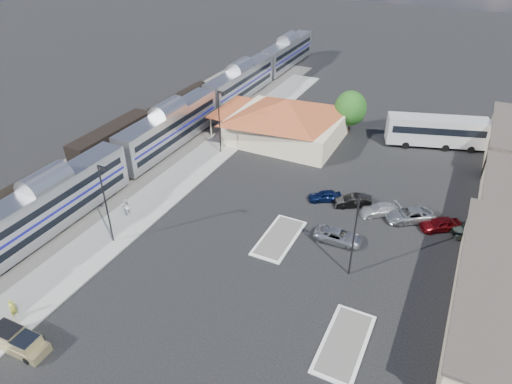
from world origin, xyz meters
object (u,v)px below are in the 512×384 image
at_px(station_depot, 287,120).
at_px(pickup_truck, 19,342).
at_px(coach_bus, 437,130).
at_px(suv, 338,236).

xyz_separation_m(station_depot, pickup_truck, (-3.94, -43.53, -2.34)).
bearing_deg(pickup_truck, station_depot, -6.70).
xyz_separation_m(station_depot, coach_bus, (19.80, 7.24, -0.63)).
bearing_deg(pickup_truck, suv, -38.87).
distance_m(pickup_truck, suv, 29.83).
bearing_deg(suv, station_depot, 33.96).
relative_size(pickup_truck, coach_bus, 0.35).
height_order(station_depot, suv, station_depot).
relative_size(station_depot, suv, 3.76).
distance_m(station_depot, suv, 24.47).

